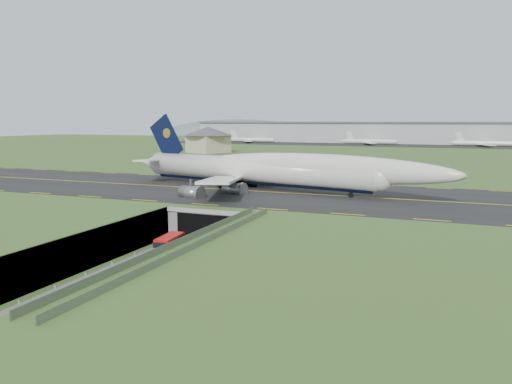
% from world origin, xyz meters
% --- Properties ---
extents(ground, '(900.00, 900.00, 0.00)m').
position_xyz_m(ground, '(0.00, 0.00, 0.00)').
color(ground, '#446227').
rests_on(ground, ground).
extents(airfield_deck, '(800.00, 800.00, 6.00)m').
position_xyz_m(airfield_deck, '(0.00, 0.00, 3.00)').
color(airfield_deck, gray).
rests_on(airfield_deck, ground).
extents(trench_road, '(12.00, 75.00, 0.20)m').
position_xyz_m(trench_road, '(0.00, -7.50, 0.10)').
color(trench_road, slate).
rests_on(trench_road, ground).
extents(taxiway, '(800.00, 44.00, 0.18)m').
position_xyz_m(taxiway, '(0.00, 33.00, 6.09)').
color(taxiway, black).
rests_on(taxiway, airfield_deck).
extents(tunnel_portal, '(17.00, 22.30, 6.00)m').
position_xyz_m(tunnel_portal, '(0.00, 16.71, 3.33)').
color(tunnel_portal, gray).
rests_on(tunnel_portal, ground).
extents(guideway, '(3.00, 53.00, 7.05)m').
position_xyz_m(guideway, '(11.00, -19.11, 5.32)').
color(guideway, '#A8A8A3').
rests_on(guideway, ground).
extents(jumbo_jet, '(85.04, 55.53, 18.77)m').
position_xyz_m(jumbo_jet, '(3.96, 35.57, 11.03)').
color(jumbo_jet, silver).
rests_on(jumbo_jet, ground).
extents(shuttle_tram, '(3.42, 7.32, 2.90)m').
position_xyz_m(shuttle_tram, '(-1.59, -2.06, 1.60)').
color(shuttle_tram, red).
rests_on(shuttle_tram, ground).
extents(service_building, '(32.20, 32.20, 13.37)m').
position_xyz_m(service_building, '(-74.91, 156.15, 13.92)').
color(service_building, '#C9B591').
rests_on(service_building, ground).
extents(cargo_terminal, '(320.00, 67.00, 15.60)m').
position_xyz_m(cargo_terminal, '(-0.16, 299.41, 13.96)').
color(cargo_terminal, '#B2B2B2').
rests_on(cargo_terminal, ground).
extents(distant_hills, '(700.00, 91.00, 60.00)m').
position_xyz_m(distant_hills, '(64.38, 430.00, -4.00)').
color(distant_hills, slate).
rests_on(distant_hills, ground).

